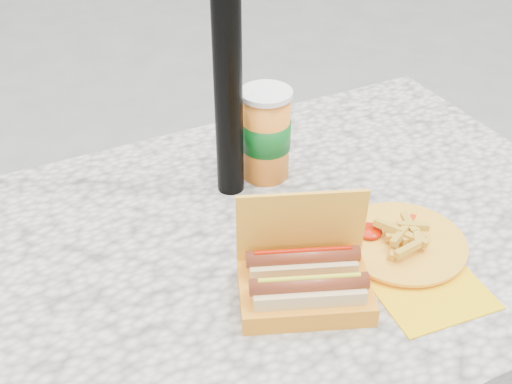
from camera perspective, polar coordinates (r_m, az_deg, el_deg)
name	(u,v)px	position (r m, az deg, el deg)	size (l,w,h in m)	color
picnic_table	(269,282)	(1.18, 1.18, -7.97)	(1.20, 0.80, 0.75)	beige
umbrella_pole	(226,8)	(1.06, -2.69, 16.03)	(0.05, 0.05, 2.20)	black
hotdog_box	(305,280)	(0.97, 4.35, -7.85)	(0.23, 0.20, 0.16)	#F3A225
fries_plate	(403,245)	(1.10, 12.96, -4.61)	(0.22, 0.29, 0.04)	yellow
soda_cup	(266,134)	(1.21, 0.88, 5.17)	(0.10, 0.10, 0.18)	orange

